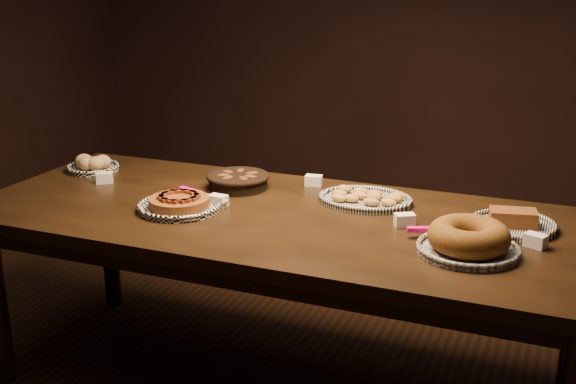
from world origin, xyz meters
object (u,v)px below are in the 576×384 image
at_px(madeleine_platter, 366,199).
at_px(bundt_cake_plate, 468,240).
at_px(buffet_table, 280,231).
at_px(apple_tart_plate, 180,204).

distance_m(madeleine_platter, bundt_cake_plate, 0.59).
bearing_deg(bundt_cake_plate, buffet_table, -172.04).
height_order(apple_tart_plate, madeleine_platter, apple_tart_plate).
bearing_deg(madeleine_platter, apple_tart_plate, -138.12).
relative_size(buffet_table, apple_tart_plate, 7.17).
bearing_deg(buffet_table, bundt_cake_plate, -10.60).
relative_size(madeleine_platter, bundt_cake_plate, 0.94).
bearing_deg(buffet_table, apple_tart_plate, -163.61).
bearing_deg(bundt_cake_plate, apple_tart_plate, -162.74).
relative_size(buffet_table, madeleine_platter, 6.55).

